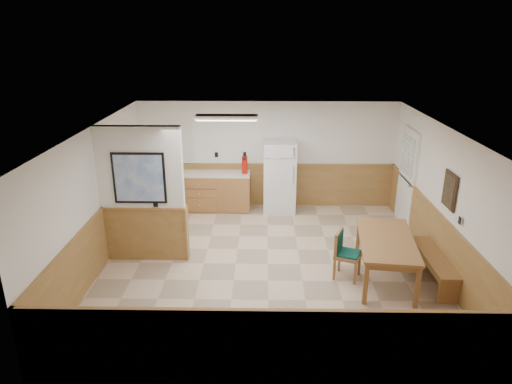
{
  "coord_description": "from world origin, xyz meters",
  "views": [
    {
      "loc": [
        -0.09,
        -7.39,
        4.04
      ],
      "look_at": [
        -0.22,
        0.4,
        1.25
      ],
      "focal_mm": 32.0,
      "sensor_mm": 36.0,
      "label": 1
    }
  ],
  "objects_px": {
    "dining_bench": "(434,261)",
    "dining_chair": "(343,251)",
    "fire_extinguisher": "(245,164)",
    "soap_bottle": "(177,168)",
    "refrigerator": "(280,177)",
    "dining_table": "(386,244)"
  },
  "relations": [
    {
      "from": "refrigerator",
      "to": "dining_chair",
      "type": "bearing_deg",
      "value": -71.67
    },
    {
      "from": "dining_bench",
      "to": "dining_chair",
      "type": "relative_size",
      "value": 1.83
    },
    {
      "from": "fire_extinguisher",
      "to": "soap_bottle",
      "type": "relative_size",
      "value": 2.41
    },
    {
      "from": "refrigerator",
      "to": "soap_bottle",
      "type": "height_order",
      "value": "refrigerator"
    },
    {
      "from": "dining_bench",
      "to": "soap_bottle",
      "type": "bearing_deg",
      "value": 147.41
    },
    {
      "from": "refrigerator",
      "to": "soap_bottle",
      "type": "distance_m",
      "value": 2.39
    },
    {
      "from": "dining_bench",
      "to": "dining_chair",
      "type": "height_order",
      "value": "dining_chair"
    },
    {
      "from": "dining_bench",
      "to": "fire_extinguisher",
      "type": "bearing_deg",
      "value": 136.99
    },
    {
      "from": "dining_bench",
      "to": "fire_extinguisher",
      "type": "relative_size",
      "value": 3.08
    },
    {
      "from": "dining_table",
      "to": "dining_bench",
      "type": "relative_size",
      "value": 1.2
    },
    {
      "from": "dining_bench",
      "to": "dining_chair",
      "type": "bearing_deg",
      "value": 177.69
    },
    {
      "from": "fire_extinguisher",
      "to": "refrigerator",
      "type": "bearing_deg",
      "value": -7.27
    },
    {
      "from": "dining_chair",
      "to": "refrigerator",
      "type": "bearing_deg",
      "value": 130.65
    },
    {
      "from": "refrigerator",
      "to": "soap_bottle",
      "type": "xyz_separation_m",
      "value": [
        -2.38,
        0.06,
        0.17
      ]
    },
    {
      "from": "refrigerator",
      "to": "dining_bench",
      "type": "bearing_deg",
      "value": -50.79
    },
    {
      "from": "dining_chair",
      "to": "soap_bottle",
      "type": "xyz_separation_m",
      "value": [
        -3.37,
        3.1,
        0.51
      ]
    },
    {
      "from": "dining_chair",
      "to": "fire_extinguisher",
      "type": "distance_m",
      "value": 3.61
    },
    {
      "from": "refrigerator",
      "to": "dining_table",
      "type": "height_order",
      "value": "refrigerator"
    },
    {
      "from": "dining_bench",
      "to": "dining_chair",
      "type": "xyz_separation_m",
      "value": [
        -1.52,
        0.07,
        0.15
      ]
    },
    {
      "from": "fire_extinguisher",
      "to": "dining_chair",
      "type": "bearing_deg",
      "value": -65.81
    },
    {
      "from": "refrigerator",
      "to": "soap_bottle",
      "type": "relative_size",
      "value": 7.93
    },
    {
      "from": "soap_bottle",
      "to": "fire_extinguisher",
      "type": "bearing_deg",
      "value": -1.44
    }
  ]
}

